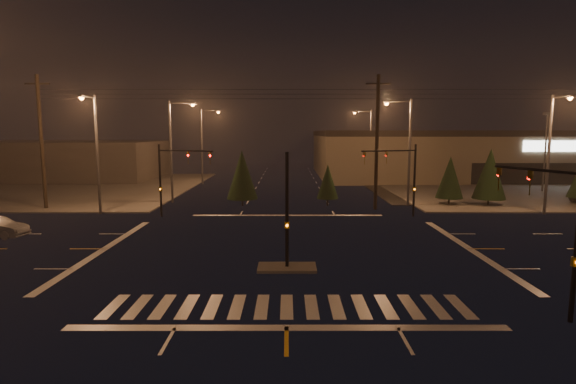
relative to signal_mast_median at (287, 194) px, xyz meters
name	(u,v)px	position (x,y,z in m)	size (l,w,h in m)	color
ground	(287,249)	(0.00, 3.07, -3.75)	(140.00, 140.00, 0.00)	black
sidewalk_ne	(524,187)	(30.00, 33.07, -3.69)	(36.00, 36.00, 0.12)	#4A4742
sidewalk_nw	(51,187)	(-30.00, 33.07, -3.69)	(36.00, 36.00, 0.12)	#4A4742
median_island	(287,268)	(0.00, -0.93, -3.68)	(3.00, 1.60, 0.15)	#4A4742
crosswalk	(287,306)	(0.00, -5.93, -3.75)	(15.00, 2.60, 0.01)	beige
stop_bar_near	(287,328)	(0.00, -7.93, -3.75)	(16.00, 0.50, 0.01)	beige
stop_bar_far	(287,215)	(0.00, 14.07, -3.75)	(16.00, 0.50, 0.01)	beige
parking_lot	(574,189)	(35.00, 31.07, -3.71)	(50.00, 24.00, 0.08)	black
retail_building	(505,152)	(35.00, 49.06, 0.09)	(60.20, 28.30, 7.20)	#756C53
commercial_block	(58,160)	(-35.00, 45.07, -0.95)	(30.00, 18.00, 5.60)	#3B3634
signal_mast_median	(287,194)	(0.00, 0.00, 0.00)	(0.25, 4.59, 6.00)	black
signal_mast_ne	(404,172)	(9.50, 13.21, 0.04)	(4.84, 1.86, 6.00)	black
signal_mast_nw	(171,172)	(-9.50, 13.21, 0.04)	(4.84, 1.86, 6.00)	black
signal_mast_se	(559,220)	(10.23, -6.68, -0.04)	(1.55, 3.87, 6.00)	black
streetlight_1	(174,144)	(-11.18, 21.07, 2.05)	(2.77, 0.32, 10.00)	#38383A
streetlight_2	(204,141)	(-11.18, 37.07, 2.05)	(2.77, 0.32, 10.00)	#38383A
streetlight_3	(406,145)	(11.18, 19.07, 2.05)	(2.77, 0.32, 10.00)	#38383A
streetlight_4	(368,141)	(11.18, 39.07, 2.05)	(2.77, 0.32, 10.00)	#38383A
streetlight_5	(95,146)	(-16.00, 14.26, 2.05)	(0.32, 2.77, 10.00)	#38383A
streetlight_6	(551,146)	(22.00, 14.26, 2.05)	(0.32, 2.77, 10.00)	#38383A
utility_pole_0	(41,142)	(-22.00, 17.07, 2.38)	(2.20, 0.32, 12.00)	black
utility_pole_1	(377,142)	(8.00, 17.07, 2.38)	(2.20, 0.32, 12.00)	black
conifer_0	(450,177)	(15.58, 19.50, -1.06)	(2.56, 2.56, 4.70)	black
conifer_1	(490,174)	(19.18, 19.05, -0.68)	(3.04, 3.04, 5.46)	black
conifer_3	(242,175)	(-4.28, 18.96, -0.75)	(2.95, 2.95, 5.31)	black
conifer_4	(328,182)	(3.83, 19.15, -1.43)	(2.08, 2.08, 3.95)	black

